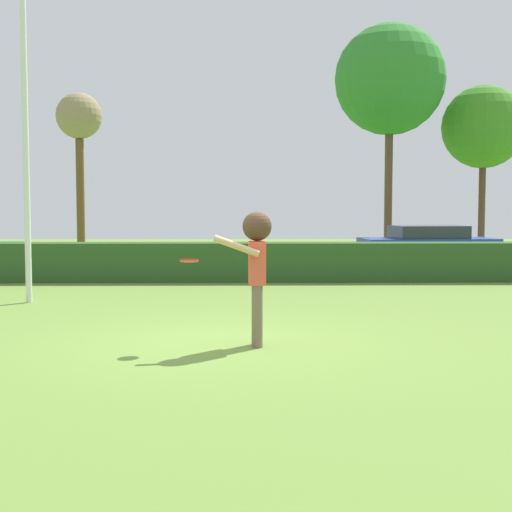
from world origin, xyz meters
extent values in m
plane|color=olive|center=(0.00, 0.00, 0.00)|extent=(60.00, 60.00, 0.00)
cylinder|color=#776255|center=(0.51, -0.32, 0.42)|extent=(0.14, 0.14, 0.84)
cylinder|color=#776255|center=(0.51, -0.12, 0.42)|extent=(0.14, 0.14, 0.84)
cube|color=#E6513D|center=(0.51, -0.22, 1.13)|extent=(0.23, 0.39, 0.58)
cylinder|color=tan|center=(0.24, -0.46, 1.37)|extent=(0.62, 0.11, 0.30)
cylinder|color=tan|center=(0.50, 0.02, 1.11)|extent=(0.09, 0.09, 0.62)
sphere|color=tan|center=(0.51, -0.22, 1.59)|extent=(0.22, 0.22, 0.22)
sphere|color=#4A3222|center=(0.51, -0.22, 1.62)|extent=(0.39, 0.39, 0.39)
cylinder|color=red|center=(-0.40, -0.27, 1.16)|extent=(0.25, 0.25, 0.07)
cylinder|color=silver|center=(-3.88, 4.19, 3.24)|extent=(0.12, 0.12, 6.49)
cube|color=#2C5023|center=(0.00, 8.10, 0.48)|extent=(28.67, 0.90, 0.96)
cylinder|color=black|center=(-6.60, 11.10, 0.30)|extent=(0.60, 0.11, 0.60)
cube|color=#263FA5|center=(6.13, 12.84, 0.57)|extent=(4.36, 2.14, 0.55)
cube|color=#2D333D|center=(6.13, 12.84, 1.05)|extent=(2.36, 1.79, 0.40)
cylinder|color=black|center=(7.49, 13.84, 0.30)|extent=(0.61, 0.16, 0.60)
cylinder|color=black|center=(7.68, 12.15, 0.30)|extent=(0.61, 0.16, 0.60)
cylinder|color=black|center=(4.57, 13.53, 0.30)|extent=(0.61, 0.16, 0.60)
cylinder|color=black|center=(4.76, 11.84, 0.30)|extent=(0.61, 0.16, 0.60)
cylinder|color=brown|center=(-5.54, 16.06, 2.12)|extent=(0.29, 0.29, 4.24)
sphere|color=#93835B|center=(-5.54, 16.06, 5.05)|extent=(1.62, 1.62, 1.62)
cylinder|color=brown|center=(5.76, 17.47, 2.67)|extent=(0.30, 0.30, 5.34)
sphere|color=#30842D|center=(5.76, 17.47, 6.58)|extent=(4.13, 4.13, 4.13)
cylinder|color=brown|center=(9.50, 17.98, 1.97)|extent=(0.26, 0.26, 3.94)
sphere|color=#3E8723|center=(9.50, 17.98, 4.89)|extent=(3.17, 3.17, 3.17)
camera|label=1|loc=(0.36, -9.86, 1.91)|focal=50.66mm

